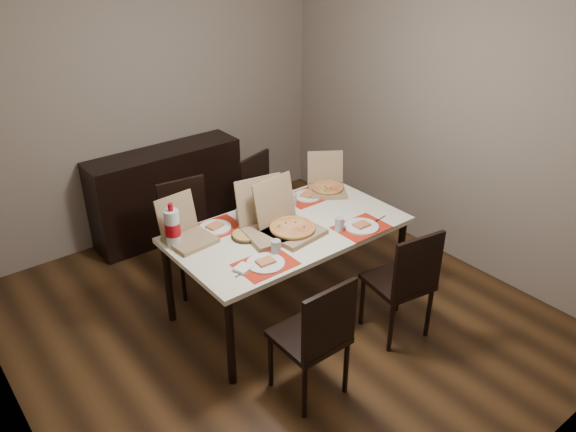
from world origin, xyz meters
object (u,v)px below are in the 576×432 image
at_px(sideboard, 167,193).
at_px(chair_near_right, 405,280).
at_px(pizza_box_center, 289,226).
at_px(dip_bowl, 278,213).
at_px(chair_far_left, 189,230).
at_px(chair_far_right, 265,199).
at_px(dining_table, 288,235).
at_px(soda_bottle, 173,228).
at_px(chair_near_left, 316,335).

height_order(sideboard, chair_near_right, chair_near_right).
height_order(pizza_box_center, dip_bowl, pizza_box_center).
xyz_separation_m(chair_far_left, chair_far_right, (0.86, 0.06, 0.00)).
distance_m(sideboard, chair_near_right, 2.61).
height_order(dining_table, chair_far_right, chair_far_right).
relative_size(chair_near_right, soda_bottle, 2.75).
distance_m(chair_near_left, dip_bowl, 1.25).
bearing_deg(dining_table, chair_near_right, -61.32).
height_order(chair_near_left, chair_far_left, same).
bearing_deg(chair_near_right, pizza_box_center, 122.96).
distance_m(chair_near_right, chair_far_left, 1.86).
relative_size(chair_near_right, dip_bowl, 7.06).
height_order(dining_table, chair_near_left, chair_near_left).
bearing_deg(dining_table, sideboard, 95.80).
height_order(chair_far_right, soda_bottle, soda_bottle).
bearing_deg(sideboard, chair_near_right, -76.21).
xyz_separation_m(sideboard, chair_far_right, (0.61, -0.82, 0.06)).
bearing_deg(chair_near_left, chair_far_left, 88.45).
distance_m(sideboard, dining_table, 1.74).
relative_size(chair_far_left, dip_bowl, 7.06).
bearing_deg(chair_near_left, chair_near_right, 3.95).
bearing_deg(chair_near_left, pizza_box_center, 62.30).
xyz_separation_m(chair_near_left, chair_far_left, (0.05, 1.71, 0.00)).
relative_size(dining_table, soda_bottle, 5.33).
relative_size(pizza_box_center, dip_bowl, 3.60).
distance_m(dining_table, chair_near_left, 1.01).
distance_m(chair_far_right, soda_bottle, 1.43).
bearing_deg(soda_bottle, sideboard, 65.51).
bearing_deg(sideboard, chair_far_right, -53.40).
bearing_deg(chair_near_left, soda_bottle, 106.26).
bearing_deg(dip_bowl, chair_far_left, 128.52).
xyz_separation_m(chair_far_left, pizza_box_center, (0.38, -0.90, 0.30)).
relative_size(sideboard, pizza_box_center, 3.17).
height_order(chair_near_left, soda_bottle, soda_bottle).
height_order(chair_near_left, dip_bowl, chair_near_left).
relative_size(pizza_box_center, soda_bottle, 1.40).
height_order(chair_far_left, soda_bottle, soda_bottle).
relative_size(chair_far_right, soda_bottle, 2.75).
xyz_separation_m(chair_far_right, soda_bottle, (-1.25, -0.59, 0.38)).
bearing_deg(chair_near_right, dip_bowl, 110.23).
height_order(dip_bowl, soda_bottle, soda_bottle).
bearing_deg(chair_far_right, dip_bowl, -118.58).
height_order(chair_far_right, dip_bowl, chair_far_right).
distance_m(chair_far_left, chair_far_right, 0.86).
bearing_deg(chair_near_left, dining_table, 62.07).
relative_size(dining_table, chair_near_right, 1.94).
relative_size(sideboard, dining_table, 0.83).
bearing_deg(chair_far_left, chair_far_right, 4.34).
bearing_deg(dining_table, chair_far_left, 116.89).
bearing_deg(pizza_box_center, dining_table, 59.33).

